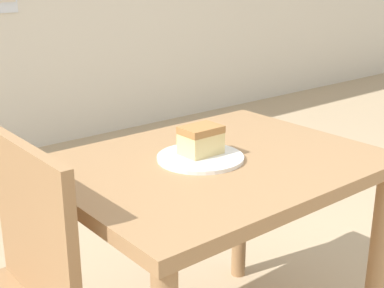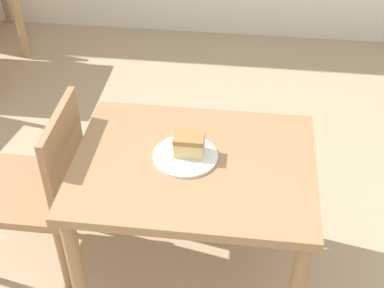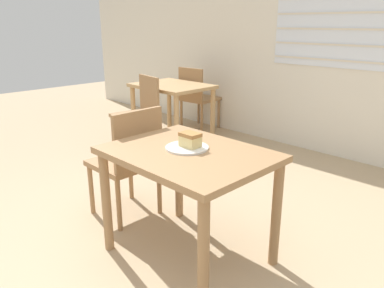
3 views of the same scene
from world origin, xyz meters
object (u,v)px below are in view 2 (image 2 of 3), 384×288
dining_table_near (194,183)px  cake_slice (189,144)px  plate (185,156)px  chair_near_window (41,184)px

dining_table_near → cake_slice: cake_slice is taller
plate → cake_slice: size_ratio=2.18×
plate → cake_slice: bearing=46.7°
dining_table_near → chair_near_window: 0.70m
chair_near_window → plate: (0.65, -0.02, 0.25)m
dining_table_near → chair_near_window: chair_near_window is taller
plate → cake_slice: cake_slice is taller
dining_table_near → plate: plate is taller
dining_table_near → chair_near_window: bearing=175.8°
chair_near_window → plate: bearing=87.8°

